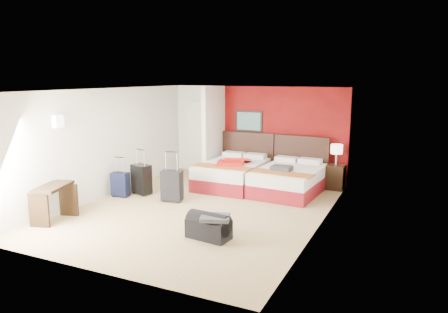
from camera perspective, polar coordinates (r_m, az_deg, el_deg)
The scene contains 17 objects.
ground at distance 9.03m, azimuth -3.02°, elevation -7.05°, with size 6.50×6.50×0.00m, color tan.
room_walls at distance 10.63m, azimuth -6.20°, elevation 2.60°, with size 5.02×6.52×2.50m.
red_accent_panel at distance 11.40m, azimuth 7.92°, elevation 3.08°, with size 3.50×0.04×2.50m, color maroon.
partition_wall at distance 11.47m, azimuth -1.40°, elevation 3.23°, with size 0.12×1.20×2.50m, color silver.
entry_door at distance 12.36m, azimuth -3.30°, elevation 2.72°, with size 0.82×0.06×2.05m, color silver.
bed_left at distance 10.73m, azimuth 1.14°, elevation -2.44°, with size 1.42×2.03×0.61m, color silver.
bed_right at distance 10.23m, azimuth 8.81°, elevation -3.26°, with size 1.40×2.01×0.60m, color white.
red_suitcase_open at distance 10.52m, azimuth 1.42°, elevation -0.71°, with size 0.64×0.88×0.11m, color red.
jacket_bundle at distance 9.89m, azimuth 7.83°, elevation -1.59°, with size 0.46×0.36×0.11m, color #3B3C40.
nightstand at distance 10.82m, azimuth 14.84°, elevation -2.71°, with size 0.43×0.43×0.61m, color black.
table_lamp at distance 10.70m, azimuth 14.99°, elevation 0.22°, with size 0.29×0.29×0.52m, color white.
suitcase_black at distance 10.16m, azimuth -11.13°, elevation -3.17°, with size 0.46×0.29×0.69m, color black.
suitcase_charcoal at distance 9.50m, azimuth -7.07°, elevation -4.10°, with size 0.45×0.28×0.67m, color black.
suitcase_navy at distance 10.08m, azimuth -13.87°, elevation -3.82°, with size 0.39×0.24×0.55m, color black.
duffel_bag at distance 7.38m, azimuth -2.09°, elevation -9.63°, with size 0.75×0.40×0.38m, color black.
jacket_draped at distance 7.20m, azimuth -1.21°, elevation -8.29°, with size 0.49×0.41×0.06m, color #3B3C40.
desk at distance 8.78m, azimuth -22.03°, elevation -5.91°, with size 0.43×0.86×0.72m, color black.
Camera 1 is at (4.04, -7.58, 2.77)m, focal length 33.71 mm.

